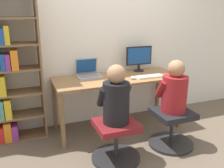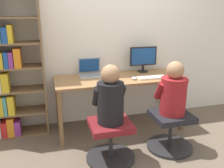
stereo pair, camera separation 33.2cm
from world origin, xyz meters
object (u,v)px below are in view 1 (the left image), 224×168
at_px(office_chair_left, 172,127).
at_px(person_at_laptop, 116,98).
at_px(person_at_monitor, 174,90).
at_px(desktop_monitor, 139,58).
at_px(keyboard, 150,76).
at_px(laptop, 88,73).
at_px(office_chair_right, 116,140).

distance_m(office_chair_left, person_at_laptop, 0.95).
distance_m(office_chair_left, person_at_monitor, 0.51).
relative_size(desktop_monitor, office_chair_left, 0.73).
bearing_deg(person_at_monitor, keyboard, 93.75).
bearing_deg(person_at_laptop, person_at_monitor, 2.89).
bearing_deg(keyboard, laptop, 155.53).
xyz_separation_m(desktop_monitor, office_chair_right, (-0.78, -0.98, -0.74)).
relative_size(office_chair_right, person_at_monitor, 0.89).
bearing_deg(person_at_laptop, laptop, 92.57).
height_order(desktop_monitor, keyboard, desktop_monitor).
bearing_deg(office_chair_right, person_at_monitor, 3.21).
distance_m(desktop_monitor, person_at_laptop, 1.27).
bearing_deg(desktop_monitor, person_at_monitor, -89.04).
bearing_deg(office_chair_right, laptop, 92.56).
bearing_deg(keyboard, desktop_monitor, 86.97).
xyz_separation_m(keyboard, office_chair_left, (0.04, -0.56, -0.54)).
xyz_separation_m(office_chair_right, person_at_laptop, (0.00, 0.00, 0.52)).
relative_size(desktop_monitor, person_at_monitor, 0.65).
distance_m(desktop_monitor, keyboard, 0.43).
bearing_deg(desktop_monitor, office_chair_right, -128.38).
distance_m(laptop, office_chair_right, 1.12).
bearing_deg(laptop, office_chair_left, -47.71).
height_order(desktop_monitor, person_at_laptop, desktop_monitor).
bearing_deg(person_at_monitor, office_chair_left, -90.00).
xyz_separation_m(office_chair_right, person_at_monitor, (0.79, 0.04, 0.51)).
relative_size(keyboard, office_chair_left, 0.70).
height_order(person_at_monitor, person_at_laptop, person_at_laptop).
distance_m(keyboard, person_at_monitor, 0.55).
relative_size(office_chair_left, person_at_laptop, 0.86).
distance_m(office_chair_left, office_chair_right, 0.79).
height_order(laptop, keyboard, laptop).
xyz_separation_m(desktop_monitor, keyboard, (-0.02, -0.39, -0.20)).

